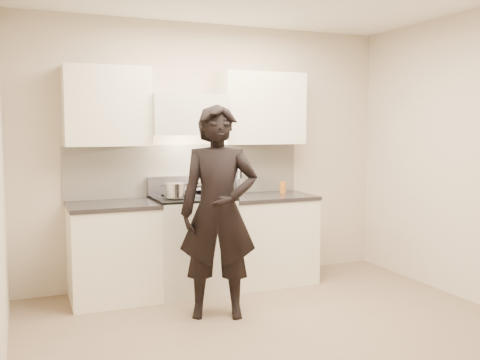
% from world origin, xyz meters
% --- Properties ---
extents(ground_plane, '(4.00, 4.00, 0.00)m').
position_xyz_m(ground_plane, '(0.00, 0.00, 0.00)').
color(ground_plane, '#826C55').
extents(room_shell, '(4.04, 3.54, 2.70)m').
position_xyz_m(room_shell, '(-0.06, 0.37, 1.60)').
color(room_shell, beige).
rests_on(room_shell, ground).
extents(stove, '(0.76, 0.65, 0.96)m').
position_xyz_m(stove, '(-0.30, 1.42, 0.47)').
color(stove, beige).
rests_on(stove, ground).
extents(counter_right, '(0.92, 0.67, 0.92)m').
position_xyz_m(counter_right, '(0.53, 1.43, 0.46)').
color(counter_right, white).
rests_on(counter_right, ground).
extents(counter_left, '(0.82, 0.67, 0.92)m').
position_xyz_m(counter_left, '(-1.08, 1.43, 0.46)').
color(counter_left, white).
rests_on(counter_left, ground).
extents(wok, '(0.32, 0.39, 0.25)m').
position_xyz_m(wok, '(-0.10, 1.56, 1.04)').
color(wok, '#B2B3BB').
rests_on(wok, stove).
extents(stock_pot, '(0.29, 0.22, 0.14)m').
position_xyz_m(stock_pot, '(-0.50, 1.33, 1.03)').
color(stock_pot, '#B2B3BB').
rests_on(stock_pot, stove).
extents(utensil_crock, '(0.12, 0.12, 0.32)m').
position_xyz_m(utensil_crock, '(0.28, 1.59, 1.02)').
color(utensil_crock, '#ABAAC0').
rests_on(utensil_crock, counter_right).
extents(spice_jar, '(0.04, 0.04, 0.09)m').
position_xyz_m(spice_jar, '(0.30, 1.63, 0.97)').
color(spice_jar, '#D95E0F').
rests_on(spice_jar, counter_right).
extents(oil_glass, '(0.07, 0.07, 0.13)m').
position_xyz_m(oil_glass, '(0.75, 1.52, 0.98)').
color(oil_glass, '#B36622').
rests_on(oil_glass, counter_right).
extents(person, '(0.77, 0.64, 1.82)m').
position_xyz_m(person, '(-0.31, 0.62, 0.91)').
color(person, black).
rests_on(person, ground).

